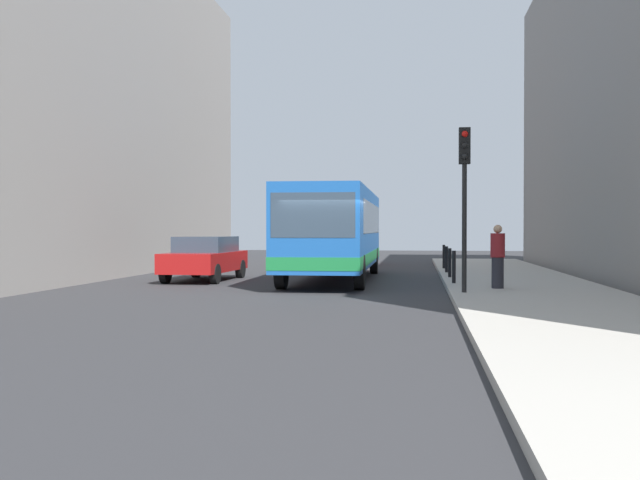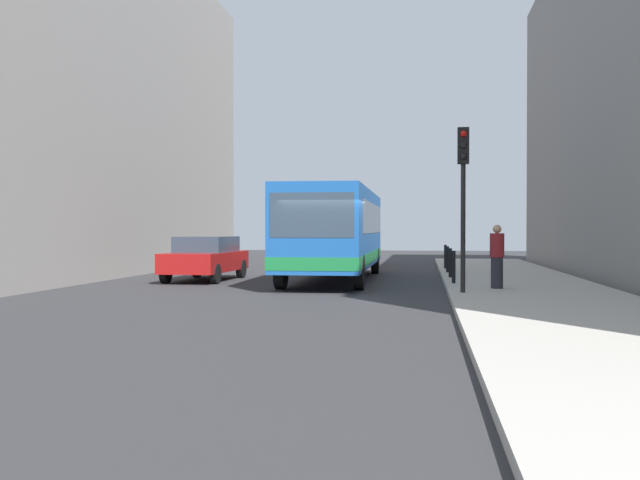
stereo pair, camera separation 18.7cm
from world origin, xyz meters
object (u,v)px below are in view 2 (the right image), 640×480
traffic_light (463,178)px  car_beside_bus (206,257)px  bollard_far (448,259)px  bollard_farthest (445,257)px  bollard_near (454,267)px  pedestrian_near_signal (497,257)px  car_behind_bus (351,248)px  bus (335,229)px  bollard_mid (450,263)px

traffic_light → car_beside_bus: bearing=146.8°
bollard_far → bollard_farthest: (0.00, 2.73, 0.00)m
bollard_near → bollard_farthest: same height
pedestrian_near_signal → car_behind_bus: bearing=120.5°
traffic_light → bollard_far: 8.97m
bus → car_beside_bus: bearing=10.1°
bollard_near → traffic_light: bearing=-88.2°
car_behind_bus → bollard_far: size_ratio=4.76×
car_behind_bus → bollard_far: (4.48, -9.30, -0.16)m
traffic_light → pedestrian_near_signal: size_ratio=2.42×
car_beside_bus → traffic_light: bearing=148.4°
traffic_light → pedestrian_near_signal: (0.96, 1.40, -2.01)m
car_behind_bus → pedestrian_near_signal: size_ratio=2.67×
car_beside_bus → bollard_far: bearing=-156.7°
car_beside_bus → pedestrian_near_signal: size_ratio=2.63×
car_behind_bus → bollard_near: (4.48, -14.77, -0.16)m
bollard_farthest → car_behind_bus: bearing=124.3°
bus → traffic_light: 7.46m
bus → bollard_mid: size_ratio=11.62×
car_beside_bus → bollard_farthest: 10.11m
bollard_far → car_beside_bus: bearing=-158.3°
car_behind_bus → traffic_light: traffic_light is taller
bollard_near → bollard_far: (0.00, 5.47, 0.00)m
bus → bollard_mid: bearing=175.2°
traffic_light → bollard_farthest: size_ratio=4.32×
car_behind_bus → bollard_far: bearing=111.4°
bus → bollard_farthest: (3.84, 5.17, -1.10)m
car_behind_bus → pedestrian_near_signal: (5.54, -16.54, 0.21)m
bus → pedestrian_near_signal: size_ratio=6.51×
car_beside_bus → bollard_mid: 8.17m
bollard_near → bollard_far: same height
bollard_farthest → bollard_far: bearing=-90.0°
bollard_mid → bollard_far: 2.73m
bollard_mid → bollard_farthest: bearing=90.0°
bus → pedestrian_near_signal: 6.91m
car_beside_bus → bollard_farthest: size_ratio=4.68×
bollard_mid → bollard_far: bearing=90.0°
car_beside_bus → bollard_near: 8.45m
bollard_mid → bollard_far: size_ratio=1.00×
bollard_far → pedestrian_near_signal: (1.06, -7.24, 0.37)m
traffic_light → bollard_mid: (-0.10, 5.91, -2.38)m
bollard_near → pedestrian_near_signal: 2.10m
car_beside_bus → bollard_near: (8.15, -2.23, -0.16)m
traffic_light → bollard_far: (-0.10, 8.64, -2.38)m
bollard_farthest → car_beside_bus: bearing=-143.8°
bollard_near → bollard_farthest: (0.00, 8.20, 0.00)m
bollard_mid → car_behind_bus: bearing=110.4°
car_beside_bus → bollard_far: size_ratio=4.68×
bollard_mid → bollard_far: same height
car_beside_bus → bollard_farthest: bearing=-142.2°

